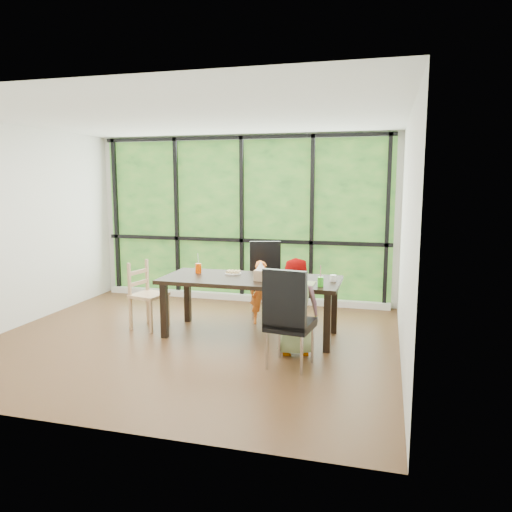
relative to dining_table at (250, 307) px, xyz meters
name	(u,v)px	position (x,y,z in m)	size (l,w,h in m)	color
ground	(192,340)	(-0.65, -0.39, -0.38)	(5.00, 5.00, 0.00)	black
back_wall	(243,219)	(-0.65, 1.86, 0.98)	(5.00, 5.00, 0.00)	silver
foliage_backdrop	(242,219)	(-0.65, 1.84, 0.98)	(4.80, 0.02, 2.65)	#1B451B
window_mullions	(242,219)	(-0.65, 1.80, 0.98)	(4.80, 0.06, 2.65)	black
window_sill	(241,297)	(-0.65, 1.76, -0.33)	(4.80, 0.12, 0.10)	silver
dining_table	(250,307)	(0.00, 0.00, 0.00)	(2.25, 0.95, 0.75)	black
chair_window_leather	(266,280)	(-0.04, 0.94, 0.17)	(0.46, 0.46, 1.08)	black
chair_interior_leather	(290,317)	(0.70, -0.92, 0.17)	(0.46, 0.46, 1.08)	black
chair_end_beech	(149,295)	(-1.40, -0.04, 0.08)	(0.42, 0.40, 0.90)	tan
child_toddler	(262,292)	(0.00, 0.57, 0.06)	(0.32, 0.21, 0.88)	orange
child_older	(294,307)	(0.66, -0.53, 0.18)	(0.54, 0.35, 1.11)	slate
placemat	(295,283)	(0.61, -0.18, 0.38)	(0.46, 0.34, 0.01)	tan
plate_far	(233,273)	(-0.29, 0.20, 0.38)	(0.21, 0.21, 0.01)	white
plate_near	(294,283)	(0.60, -0.22, 0.38)	(0.26, 0.26, 0.02)	white
orange_cup	(198,268)	(-0.76, 0.14, 0.44)	(0.08, 0.08, 0.13)	#ED4500
green_cup	(320,282)	(0.92, -0.28, 0.43)	(0.07, 0.07, 0.11)	#41D72C
white_mug	(333,278)	(1.03, 0.07, 0.41)	(0.08, 0.08, 0.08)	white
tissue_box	(261,275)	(0.16, -0.11, 0.44)	(0.15, 0.15, 0.13)	tan
crepe_rolls_far	(233,272)	(-0.29, 0.20, 0.41)	(0.20, 0.12, 0.04)	tan
crepe_rolls_near	(294,281)	(0.60, -0.22, 0.41)	(0.10, 0.12, 0.04)	tan
straw_white	(198,260)	(-0.76, 0.14, 0.54)	(0.01, 0.01, 0.20)	white
straw_pink	(321,274)	(0.92, -0.28, 0.53)	(0.01, 0.01, 0.20)	pink
tissue	(261,266)	(0.16, -0.11, 0.56)	(0.12, 0.12, 0.11)	white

